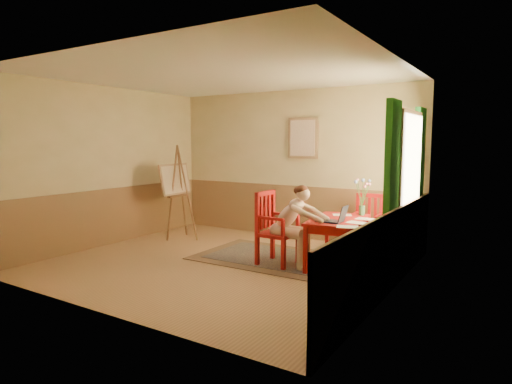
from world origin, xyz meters
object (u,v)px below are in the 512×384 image
Objects in this scene: table at (338,225)px; figure at (293,222)px; chair_left at (275,228)px; easel at (177,183)px; laptop at (334,219)px; chair_back at (367,225)px.

figure is at bearing -145.10° from table.
chair_left is 0.62× the size of easel.
laptop is at bearing -80.02° from table.
easel is (-2.79, 0.63, 0.38)m from figure.
easel is at bearing 175.71° from table.
laptop is (-0.08, -1.22, 0.27)m from chair_back.
figure is at bearing -117.36° from chair_back.
chair_back is at bearing 62.64° from figure.
chair_left is at bearing -175.65° from laptop.
chair_left is at bearing -156.76° from table.
chair_back is at bearing 82.01° from table.
figure reaches higher than laptop.
laptop is (0.91, 0.07, 0.22)m from chair_left.
table is 0.93m from chair_left.
laptop reaches higher than table.
easel is (-2.49, 0.62, 0.50)m from chair_left.
chair_back is at bearing 86.37° from laptop.
laptop is 0.22× the size of easel.
easel reaches higher than chair_back.
table is at bearing -97.99° from chair_back.
chair_back is (0.13, 0.93, -0.14)m from table.
chair_back is 2.48× the size of laptop.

